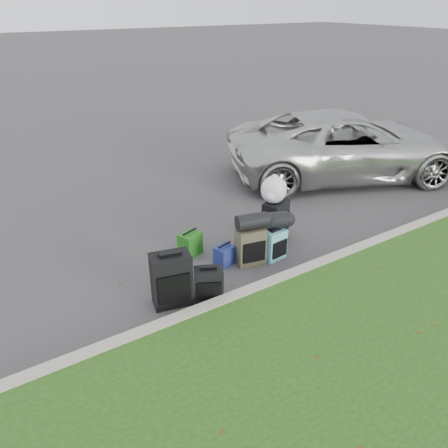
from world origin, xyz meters
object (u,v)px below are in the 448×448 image
suv (346,145)px  tote_green (190,244)px  suitcase_olive (250,246)px  suitcase_teal (275,245)px  suitcase_small_black (209,284)px  suitcase_large_black_right (275,220)px  suitcase_large_black_left (171,279)px  tote_navy (224,255)px

suv → tote_green: size_ratio=14.35×
suitcase_olive → suitcase_teal: suitcase_olive is taller
suv → suitcase_olive: size_ratio=8.89×
suitcase_teal → suitcase_small_black: bearing=-171.5°
suitcase_large_black_right → tote_green: size_ratio=1.88×
suv → suitcase_olive: 4.58m
tote_green → suitcase_olive: bearing=-66.1°
suitcase_large_black_left → suitcase_teal: suitcase_large_black_left is taller
suitcase_small_black → suitcase_olive: (1.04, 0.47, 0.06)m
suitcase_small_black → suitcase_large_black_left: 0.52m
suv → suitcase_olive: bearing=139.0°
suitcase_large_black_left → suitcase_large_black_right: (2.32, 0.68, -0.03)m
suitcase_large_black_left → suitcase_teal: size_ratio=1.50×
suitcase_olive → suitcase_large_black_right: size_ratio=0.86×
suitcase_olive → suitcase_large_black_right: 0.92m
suitcase_large_black_left → tote_navy: bearing=35.1°
suitcase_teal → tote_navy: size_ratio=1.66×
tote_navy → tote_green: bearing=104.3°
tote_green → suitcase_teal: bearing=-56.6°
suitcase_small_black → suitcase_teal: size_ratio=0.97×
suv → tote_green: (-4.78, -1.22, -0.56)m
suv → suitcase_large_black_left: bearing=135.1°
suitcase_large_black_right → suitcase_olive: bearing=-174.6°
suitcase_large_black_left → suitcase_olive: size_ratio=1.26×
suitcase_small_black → suitcase_large_black_right: 2.06m
suitcase_small_black → suv: bearing=52.3°
suv → tote_green: 4.97m
suitcase_large_black_right → suv: bearing=3.9°
suitcase_small_black → tote_navy: (0.68, 0.66, -0.09)m
suv → suitcase_olive: suv is taller
suitcase_large_black_right → tote_navy: (-1.18, -0.23, -0.20)m
suitcase_olive → tote_navy: 0.44m
suitcase_small_black → tote_green: 1.27m
suitcase_small_black → tote_navy: bearing=71.1°
suitcase_large_black_right → tote_navy: bearing=169.4°
suv → suitcase_small_black: size_ratio=10.91×
suitcase_large_black_left → tote_navy: 1.25m
suv → tote_navy: size_ratio=17.59×
suitcase_teal → suitcase_large_black_right: (0.42, 0.52, 0.10)m
suv → suitcase_teal: suv is taller
suitcase_small_black → suitcase_large_black_right: suitcase_large_black_right is taller
suitcase_large_black_left → suitcase_small_black: bearing=-10.1°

